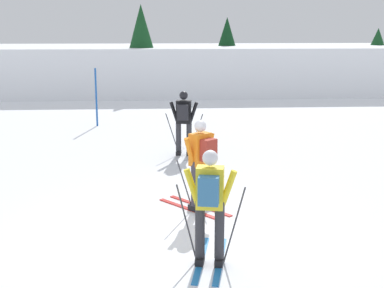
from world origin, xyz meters
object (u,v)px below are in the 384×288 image
skier_orange (201,161)px  skier_black (184,120)px  conifer_far_centre (377,54)px  conifer_far_right (227,49)px  conifer_far_left (141,42)px  trail_marker_pole (96,97)px  skier_yellow (210,203)px

skier_orange → skier_black: bearing=91.6°
conifer_far_centre → conifer_far_right: bearing=-177.5°
conifer_far_left → conifer_far_centre: (12.45, 2.40, -0.72)m
trail_marker_pole → conifer_far_centre: bearing=36.1°
trail_marker_pole → conifer_far_right: size_ratio=0.52×
skier_yellow → conifer_far_centre: bearing=62.5°
skier_black → trail_marker_pole: trail_marker_pole is taller
skier_orange → trail_marker_pole: 9.12m
trail_marker_pole → conifer_far_left: (1.32, 7.66, 1.59)m
skier_yellow → trail_marker_pole: bearing=104.3°
skier_black → conifer_far_left: 12.26m
conifer_far_left → conifer_far_right: 4.82m
conifer_far_right → conifer_far_left: bearing=-154.7°
conifer_far_right → trail_marker_pole: bearing=-120.2°
skier_yellow → conifer_far_left: conifer_far_left is taller
skier_yellow → skier_orange: same height
skier_yellow → conifer_far_right: conifer_far_right is taller
trail_marker_pole → conifer_far_centre: conifer_far_centre is taller
conifer_far_left → trail_marker_pole: bearing=-99.8°
trail_marker_pole → skier_orange: bearing=-71.6°
trail_marker_pole → conifer_far_left: bearing=80.2°
skier_orange → conifer_far_centre: (10.90, 18.71, 0.89)m
skier_black → conifer_far_right: bearing=78.4°
skier_yellow → trail_marker_pole: 11.36m
conifer_far_left → conifer_far_right: (4.34, 2.05, -0.44)m
conifer_far_right → conifer_far_centre: 8.13m
skier_black → skier_orange: bearing=-88.4°
skier_orange → conifer_far_right: bearing=81.4°
skier_black → skier_orange: same height
skier_orange → conifer_far_right: size_ratio=0.46×
skier_orange → conifer_far_left: bearing=95.4°
skier_orange → conifer_far_centre: conifer_far_centre is taller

